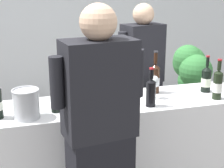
# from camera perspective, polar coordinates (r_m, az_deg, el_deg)

# --- Properties ---
(wall_back) EXTENTS (8.00, 0.10, 2.80)m
(wall_back) POSITION_cam_1_polar(r_m,az_deg,el_deg) (5.13, -8.08, 11.52)
(wall_back) COLOR silver
(wall_back) RESTS_ON ground_plane
(counter) EXTENTS (2.27, 0.57, 0.94)m
(counter) POSITION_cam_1_polar(r_m,az_deg,el_deg) (2.91, 0.56, -11.67)
(counter) COLOR white
(counter) RESTS_ON ground_plane
(wine_bottle_0) EXTENTS (0.07, 0.07, 0.33)m
(wine_bottle_0) POSITION_cam_1_polar(r_m,az_deg,el_deg) (2.88, 17.21, -0.05)
(wine_bottle_0) COLOR black
(wine_bottle_0) RESTS_ON counter
(wine_bottle_1) EXTENTS (0.08, 0.08, 0.32)m
(wine_bottle_1) POSITION_cam_1_polar(r_m,az_deg,el_deg) (3.05, 15.43, 0.78)
(wine_bottle_1) COLOR black
(wine_bottle_1) RESTS_ON counter
(wine_bottle_2) EXTENTS (0.08, 0.08, 0.33)m
(wine_bottle_2) POSITION_cam_1_polar(r_m,az_deg,el_deg) (2.48, -4.04, -2.07)
(wine_bottle_2) COLOR black
(wine_bottle_2) RESTS_ON counter
(wine_bottle_3) EXTENTS (0.07, 0.07, 0.35)m
(wine_bottle_3) POSITION_cam_1_polar(r_m,az_deg,el_deg) (2.51, -9.41, -1.67)
(wine_bottle_3) COLOR black
(wine_bottle_3) RESTS_ON counter
(wine_bottle_4) EXTENTS (0.08, 0.08, 0.36)m
(wine_bottle_4) POSITION_cam_1_polar(r_m,az_deg,el_deg) (2.93, 7.17, 1.01)
(wine_bottle_4) COLOR black
(wine_bottle_4) RESTS_ON counter
(wine_bottle_5) EXTENTS (0.07, 0.07, 0.30)m
(wine_bottle_5) POSITION_cam_1_polar(r_m,az_deg,el_deg) (2.61, 6.50, -1.21)
(wine_bottle_5) COLOR black
(wine_bottle_5) RESTS_ON counter
(wine_glass) EXTENTS (0.08, 0.08, 0.19)m
(wine_glass) POSITION_cam_1_polar(r_m,az_deg,el_deg) (2.78, 7.14, 0.20)
(wine_glass) COLOR silver
(wine_glass) RESTS_ON counter
(ice_bucket) EXTENTS (0.19, 0.19, 0.21)m
(ice_bucket) POSITION_cam_1_polar(r_m,az_deg,el_deg) (2.44, -14.11, -3.19)
(ice_bucket) COLOR silver
(ice_bucket) RESTS_ON counter
(person_server) EXTENTS (0.53, 0.32, 1.66)m
(person_server) POSITION_cam_1_polar(r_m,az_deg,el_deg) (3.45, 4.94, -0.83)
(person_server) COLOR black
(person_server) RESTS_ON ground_plane
(person_guest) EXTENTS (0.59, 0.29, 1.74)m
(person_guest) POSITION_cam_1_polar(r_m,az_deg,el_deg) (2.18, -2.06, -10.60)
(person_guest) COLOR black
(person_guest) RESTS_ON ground_plane
(potted_shrub) EXTENTS (0.43, 0.56, 1.14)m
(potted_shrub) POSITION_cam_1_polar(r_m,az_deg,el_deg) (4.16, 13.13, 1.40)
(potted_shrub) COLOR brown
(potted_shrub) RESTS_ON ground_plane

